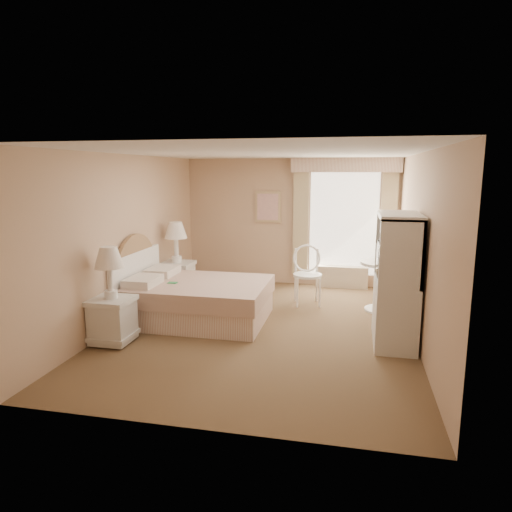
% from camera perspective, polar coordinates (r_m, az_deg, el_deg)
% --- Properties ---
extents(room, '(4.21, 5.51, 2.51)m').
position_cam_1_polar(room, '(6.45, 0.99, 1.62)').
color(room, brown).
rests_on(room, ground).
extents(window, '(2.05, 0.22, 2.51)m').
position_cam_1_polar(window, '(8.96, 10.92, 4.53)').
color(window, white).
rests_on(window, room).
extents(framed_art, '(0.52, 0.04, 0.62)m').
position_cam_1_polar(framed_art, '(9.15, 1.49, 6.16)').
color(framed_art, tan).
rests_on(framed_art, room).
extents(bed, '(2.09, 1.58, 1.40)m').
position_cam_1_polar(bed, '(7.07, -7.84, -5.25)').
color(bed, tan).
rests_on(bed, room).
extents(nightstand_near, '(0.53, 0.53, 1.28)m').
position_cam_1_polar(nightstand_near, '(6.33, -17.58, -6.20)').
color(nightstand_near, silver).
rests_on(nightstand_near, room).
extents(nightstand_far, '(0.56, 0.56, 1.35)m').
position_cam_1_polar(nightstand_far, '(8.32, -9.85, -1.69)').
color(nightstand_far, silver).
rests_on(nightstand_far, room).
extents(round_table, '(0.77, 0.77, 0.82)m').
position_cam_1_polar(round_table, '(7.67, 15.70, -2.69)').
color(round_table, white).
rests_on(round_table, room).
extents(cafe_chair, '(0.58, 0.58, 1.01)m').
position_cam_1_polar(cafe_chair, '(7.86, 6.41, -1.74)').
color(cafe_chair, white).
rests_on(cafe_chair, room).
extents(armoire, '(0.52, 1.04, 1.73)m').
position_cam_1_polar(armoire, '(6.25, 17.13, -4.14)').
color(armoire, silver).
rests_on(armoire, room).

